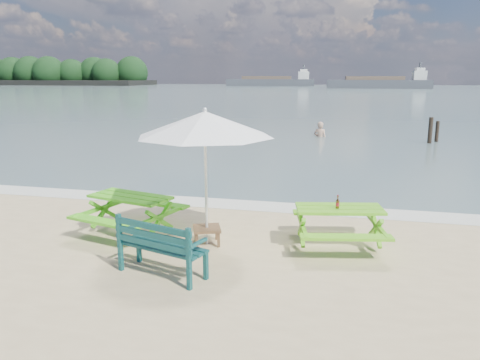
% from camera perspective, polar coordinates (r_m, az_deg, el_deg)
% --- Properties ---
extents(sea, '(300.00, 300.00, 0.00)m').
position_cam_1_polar(sea, '(91.32, 11.92, 10.38)').
color(sea, slate).
rests_on(sea, ground).
extents(foam_strip, '(22.00, 0.90, 0.01)m').
position_cam_1_polar(foam_strip, '(11.59, -0.52, -2.99)').
color(foam_strip, silver).
rests_on(foam_strip, ground).
extents(island_headland, '(90.00, 22.00, 7.60)m').
position_cam_1_polar(island_headland, '(184.62, -24.73, 11.52)').
color(island_headland, black).
rests_on(island_headland, ground).
extents(picnic_table_left, '(2.04, 2.17, 0.78)m').
position_cam_1_polar(picnic_table_left, '(9.70, -13.13, -4.19)').
color(picnic_table_left, '#4CBC1C').
rests_on(picnic_table_left, ground).
extents(picnic_table_right, '(1.89, 2.03, 0.75)m').
position_cam_1_polar(picnic_table_right, '(8.93, 11.93, -5.69)').
color(picnic_table_right, '#5FB71B').
rests_on(picnic_table_right, ground).
extents(park_bench, '(1.57, 0.92, 0.92)m').
position_cam_1_polar(park_bench, '(7.65, -9.43, -9.34)').
color(park_bench, '#0E3D3E').
rests_on(park_bench, ground).
extents(side_table, '(0.66, 0.66, 0.33)m').
position_cam_1_polar(side_table, '(8.93, -4.06, -6.72)').
color(side_table, brown).
rests_on(side_table, ground).
extents(patio_umbrella, '(3.28, 3.28, 2.50)m').
position_cam_1_polar(patio_umbrella, '(8.47, -4.28, 6.82)').
color(patio_umbrella, silver).
rests_on(patio_umbrella, ground).
extents(beer_bottle, '(0.06, 0.06, 0.25)m').
position_cam_1_polar(beer_bottle, '(8.73, 11.80, -2.88)').
color(beer_bottle, '#985516').
rests_on(beer_bottle, picnic_table_right).
extents(swimmer, '(0.76, 0.59, 1.85)m').
position_cam_1_polar(swimmer, '(24.91, 9.72, 4.91)').
color(swimmer, tan).
rests_on(swimmer, ground).
extents(mooring_pilings, '(0.59, 0.79, 1.42)m').
position_cam_1_polar(mooring_pilings, '(24.13, 22.46, 5.33)').
color(mooring_pilings, black).
rests_on(mooring_pilings, ground).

